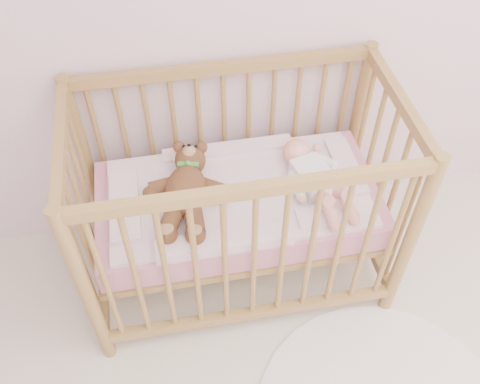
{
  "coord_description": "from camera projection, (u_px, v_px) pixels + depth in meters",
  "views": [
    {
      "loc": [
        -0.72,
        0.09,
        2.27
      ],
      "look_at": [
        -0.45,
        1.55,
        0.62
      ],
      "focal_mm": 40.0,
      "sensor_mm": 36.0,
      "label": 1
    }
  ],
  "objects": [
    {
      "name": "teddy_bear",
      "position": [
        186.0,
        190.0,
        2.2
      ],
      "size": [
        0.48,
        0.61,
        0.15
      ],
      "primitive_type": null,
      "rotation": [
        0.0,
        0.0,
        -0.21
      ],
      "color": "brown",
      "rests_on": "blanket"
    },
    {
      "name": "crib",
      "position": [
        238.0,
        202.0,
        2.34
      ],
      "size": [
        1.36,
        0.76,
        1.0
      ],
      "primitive_type": null,
      "color": "#9A7341",
      "rests_on": "floor"
    },
    {
      "name": "blanket",
      "position": [
        238.0,
        193.0,
        2.3
      ],
      "size": [
        1.1,
        0.58,
        0.06
      ],
      "primitive_type": null,
      "color": "#F1A6C1",
      "rests_on": "mattress"
    },
    {
      "name": "mattress",
      "position": [
        238.0,
        204.0,
        2.36
      ],
      "size": [
        1.22,
        0.62,
        0.13
      ],
      "primitive_type": "cube",
      "color": "pink",
      "rests_on": "crib"
    },
    {
      "name": "baby",
      "position": [
        314.0,
        174.0,
        2.27
      ],
      "size": [
        0.37,
        0.58,
        0.13
      ],
      "primitive_type": null,
      "rotation": [
        0.0,
        0.0,
        0.24
      ],
      "color": "white",
      "rests_on": "blanket"
    }
  ]
}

